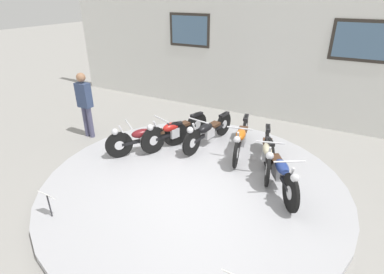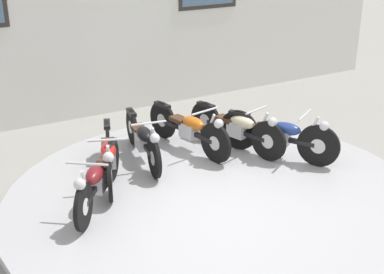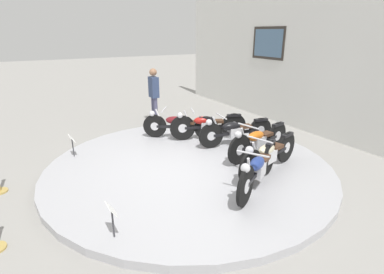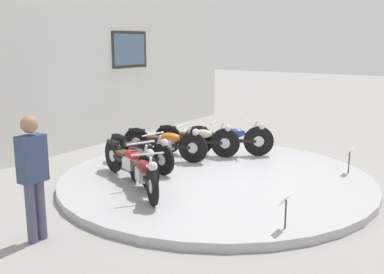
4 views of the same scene
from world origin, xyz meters
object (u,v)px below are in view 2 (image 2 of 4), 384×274
object	(u,v)px
motorcycle_red	(109,155)
motorcycle_blue	(280,134)
motorcycle_orange	(189,128)
motorcycle_black	(143,138)
motorcycle_cream	(237,127)
motorcycle_maroon	(98,179)

from	to	relation	value
motorcycle_red	motorcycle_blue	size ratio (longest dim) A/B	1.07
motorcycle_orange	motorcycle_black	bearing A→B (deg)	-179.83
motorcycle_cream	motorcycle_blue	bearing A→B (deg)	-57.36
motorcycle_maroon	motorcycle_black	world-z (taller)	same
motorcycle_orange	motorcycle_blue	bearing A→B (deg)	-41.49
motorcycle_maroon	motorcycle_red	bearing A→B (deg)	57.25
motorcycle_cream	motorcycle_orange	bearing A→B (deg)	153.03
motorcycle_red	motorcycle_black	distance (m)	0.80
motorcycle_cream	motorcycle_maroon	bearing A→B (deg)	-166.96
motorcycle_maroon	motorcycle_blue	size ratio (longest dim) A/B	0.91
motorcycle_maroon	motorcycle_red	distance (m)	0.73
motorcycle_maroon	motorcycle_cream	distance (m)	2.73
motorcycle_black	motorcycle_cream	distance (m)	1.59
motorcycle_red	motorcycle_black	size ratio (longest dim) A/B	0.97
motorcycle_orange	motorcycle_cream	distance (m)	0.80
motorcycle_black	motorcycle_cream	xyz separation A→B (m)	(1.55, -0.36, 0.02)
motorcycle_maroon	motorcycle_red	xyz separation A→B (m)	(0.40, 0.62, 0.01)
motorcycle_orange	motorcycle_cream	xyz separation A→B (m)	(0.71, -0.36, 0.00)
motorcycle_maroon	motorcycle_orange	xyz separation A→B (m)	(1.95, 0.98, 0.02)
motorcycle_black	motorcycle_orange	distance (m)	0.84
motorcycle_cream	motorcycle_red	bearing A→B (deg)	179.99
motorcycle_blue	motorcycle_orange	bearing A→B (deg)	138.51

